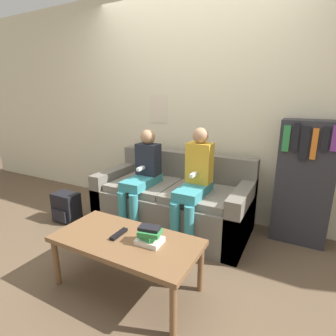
{
  "coord_description": "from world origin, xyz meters",
  "views": [
    {
      "loc": [
        1.2,
        -1.88,
        1.4
      ],
      "look_at": [
        0.0,
        0.38,
        0.7
      ],
      "focal_mm": 28.0,
      "sensor_mm": 36.0,
      "label": 1
    }
  ],
  "objects_px": {
    "coffee_table": "(126,244)",
    "tv_remote": "(119,234)",
    "person_right": "(194,182)",
    "bookshelf": "(303,183)",
    "couch": "(174,202)",
    "backpack": "(66,207)",
    "person_left": "(142,176)"
  },
  "relations": [
    {
      "from": "bookshelf",
      "to": "backpack",
      "type": "height_order",
      "value": "bookshelf"
    },
    {
      "from": "person_right",
      "to": "tv_remote",
      "type": "height_order",
      "value": "person_right"
    },
    {
      "from": "person_left",
      "to": "person_right",
      "type": "distance_m",
      "value": 0.59
    },
    {
      "from": "coffee_table",
      "to": "tv_remote",
      "type": "bearing_deg",
      "value": 170.25
    },
    {
      "from": "coffee_table",
      "to": "backpack",
      "type": "height_order",
      "value": "coffee_table"
    },
    {
      "from": "couch",
      "to": "person_right",
      "type": "height_order",
      "value": "person_right"
    },
    {
      "from": "coffee_table",
      "to": "couch",
      "type": "bearing_deg",
      "value": 97.53
    },
    {
      "from": "coffee_table",
      "to": "tv_remote",
      "type": "xyz_separation_m",
      "value": [
        -0.07,
        0.01,
        0.05
      ]
    },
    {
      "from": "couch",
      "to": "person_right",
      "type": "distance_m",
      "value": 0.5
    },
    {
      "from": "couch",
      "to": "bookshelf",
      "type": "height_order",
      "value": "bookshelf"
    },
    {
      "from": "person_left",
      "to": "bookshelf",
      "type": "distance_m",
      "value": 1.59
    },
    {
      "from": "tv_remote",
      "to": "backpack",
      "type": "relative_size",
      "value": 0.52
    },
    {
      "from": "couch",
      "to": "person_left",
      "type": "relative_size",
      "value": 1.53
    },
    {
      "from": "person_right",
      "to": "bookshelf",
      "type": "bearing_deg",
      "value": 28.63
    },
    {
      "from": "couch",
      "to": "person_left",
      "type": "bearing_deg",
      "value": -145.41
    },
    {
      "from": "coffee_table",
      "to": "tv_remote",
      "type": "height_order",
      "value": "tv_remote"
    },
    {
      "from": "person_left",
      "to": "tv_remote",
      "type": "relative_size",
      "value": 6.25
    },
    {
      "from": "person_right",
      "to": "bookshelf",
      "type": "xyz_separation_m",
      "value": [
        0.92,
        0.5,
        -0.01
      ]
    },
    {
      "from": "tv_remote",
      "to": "bookshelf",
      "type": "xyz_separation_m",
      "value": [
        1.17,
        1.35,
        0.18
      ]
    },
    {
      "from": "person_left",
      "to": "person_right",
      "type": "xyz_separation_m",
      "value": [
        0.59,
        0.01,
        0.02
      ]
    },
    {
      "from": "person_right",
      "to": "bookshelf",
      "type": "height_order",
      "value": "bookshelf"
    },
    {
      "from": "bookshelf",
      "to": "person_left",
      "type": "bearing_deg",
      "value": -161.37
    },
    {
      "from": "tv_remote",
      "to": "backpack",
      "type": "bearing_deg",
      "value": 154.41
    },
    {
      "from": "person_left",
      "to": "tv_remote",
      "type": "xyz_separation_m",
      "value": [
        0.34,
        -0.84,
        -0.18
      ]
    },
    {
      "from": "bookshelf",
      "to": "couch",
      "type": "bearing_deg",
      "value": -165.56
    },
    {
      "from": "person_right",
      "to": "backpack",
      "type": "bearing_deg",
      "value": -168.86
    },
    {
      "from": "coffee_table",
      "to": "person_left",
      "type": "distance_m",
      "value": 0.97
    },
    {
      "from": "couch",
      "to": "tv_remote",
      "type": "relative_size",
      "value": 9.54
    },
    {
      "from": "person_right",
      "to": "bookshelf",
      "type": "distance_m",
      "value": 1.05
    },
    {
      "from": "coffee_table",
      "to": "tv_remote",
      "type": "relative_size",
      "value": 6.3
    },
    {
      "from": "tv_remote",
      "to": "backpack",
      "type": "xyz_separation_m",
      "value": [
        -1.22,
        0.56,
        -0.26
      ]
    },
    {
      "from": "bookshelf",
      "to": "backpack",
      "type": "relative_size",
      "value": 3.61
    }
  ]
}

